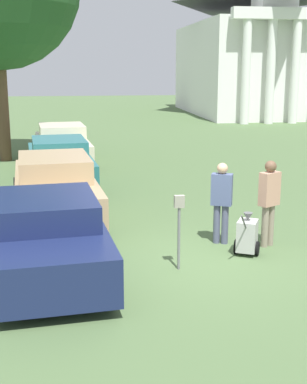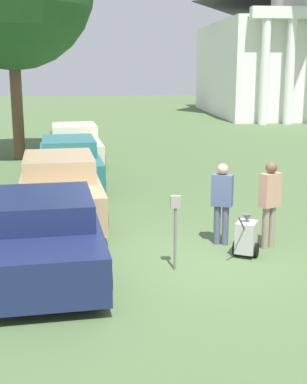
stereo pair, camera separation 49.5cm
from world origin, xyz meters
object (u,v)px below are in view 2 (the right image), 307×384
parking_meter (175,219)px  church (269,30)px  parked_car_tan (59,187)px  parked_car_teal (69,162)px  person_worker (222,199)px  person_supervisor (270,199)px  parked_car_navy (45,232)px  parked_car_cream (74,145)px  equipment_cart (246,237)px

parking_meter → church: church is taller
parked_car_tan → parked_car_teal: parked_car_tan is taller
parked_car_tan → parking_meter: (2.32, -3.79, 0.24)m
person_worker → person_supervisor: 0.95m
parking_meter → person_supervisor: (2.03, 1.02, 0.05)m
parked_car_navy → parked_car_teal: 7.26m
parked_car_teal → church: church is taller
parked_car_tan → parking_meter: parked_car_tan is taller
parked_car_teal → person_worker: (3.45, -6.32, 0.29)m
parked_car_navy → person_supervisor: (4.35, 0.63, 0.36)m
parked_car_teal → parked_car_cream: parked_car_cream is taller
parked_car_navy → equipment_cart: parked_car_navy is taller
parked_car_cream → person_supervisor: bearing=-72.5°
parking_meter → church: size_ratio=0.06×
parked_car_cream → person_worker: bearing=-76.4°
parked_car_navy → church: (13.62, 31.33, 5.64)m
parked_car_navy → person_worker: (3.45, 0.93, 0.31)m
parked_car_teal → parking_meter: parked_car_teal is taller
parked_car_navy → parked_car_teal: size_ratio=0.93×
parked_car_cream → parking_meter: (2.32, -11.26, 0.26)m
parked_car_navy → parked_car_tan: parked_car_tan is taller
parked_car_tan → parking_meter: 4.45m
parked_car_teal → equipment_cart: bearing=-67.4°
equipment_cart → church: 33.19m
parking_meter → equipment_cart: (1.46, 0.58, -0.57)m
person_worker → equipment_cart: person_worker is taller
parked_car_tan → equipment_cart: (3.78, -3.21, -0.33)m
parked_car_navy → person_supervisor: size_ratio=2.80×
parking_meter → church: bearing=70.4°
parked_car_teal → person_worker: bearing=-66.9°
parked_car_navy → parked_car_cream: (0.00, 10.87, 0.05)m
parked_car_cream → parked_car_teal: bearing=-95.5°
person_worker → church: bearing=-85.3°
parked_car_teal → person_supervisor: bearing=-62.2°
parking_meter → equipment_cart: parking_meter is taller
person_worker → equipment_cart: 1.00m
parked_car_cream → person_worker: 10.52m
parking_meter → equipment_cart: size_ratio=1.38×
parked_car_navy → parked_car_tan: bearing=84.5°
parked_car_cream → person_worker: person_worker is taller
parked_car_navy → parked_car_cream: parked_car_cream is taller
person_supervisor → parked_car_navy: bearing=-20.6°
person_supervisor → equipment_cart: person_supervisor is taller
equipment_cart → church: size_ratio=0.04×
parked_car_cream → church: size_ratio=0.21×
parked_car_teal → parked_car_cream: bearing=84.5°
parking_meter → parked_car_navy: bearing=170.5°
parking_meter → church: 34.09m
parked_car_navy → parking_meter: size_ratio=3.61×
parked_car_cream → parking_meter: size_ratio=3.70×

